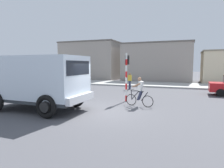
# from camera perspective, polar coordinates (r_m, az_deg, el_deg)

# --- Properties ---
(ground_plane) EXTENTS (120.00, 120.00, 0.00)m
(ground_plane) POSITION_cam_1_polar(r_m,az_deg,el_deg) (10.16, -2.37, -8.22)
(ground_plane) COLOR #4C4C51
(sidewalk_far) EXTENTS (80.00, 5.00, 0.16)m
(sidewalk_far) POSITION_cam_1_polar(r_m,az_deg,el_deg) (23.42, 11.28, -0.09)
(sidewalk_far) COLOR #ADADA8
(sidewalk_far) RESTS_ON ground
(truck_foreground) EXTENTS (5.43, 2.87, 2.90)m
(truck_foreground) POSITION_cam_1_polar(r_m,az_deg,el_deg) (11.15, -21.20, 1.33)
(truck_foreground) COLOR silver
(truck_foreground) RESTS_ON ground
(cyclist) EXTENTS (1.71, 0.55, 1.72)m
(cyclist) POSITION_cam_1_polar(r_m,az_deg,el_deg) (11.41, 8.15, -2.29)
(cyclist) COLOR black
(cyclist) RESTS_ON ground
(traffic_light_pole) EXTENTS (0.24, 0.43, 3.20)m
(traffic_light_pole) POSITION_cam_1_polar(r_m,az_deg,el_deg) (12.82, 4.36, 4.05)
(traffic_light_pole) COLOR red
(traffic_light_pole) RESTS_ON ground
(pedestrian_near_kerb) EXTENTS (0.34, 0.22, 1.62)m
(pedestrian_near_kerb) POSITION_cam_1_polar(r_m,az_deg,el_deg) (18.98, 5.27, 0.94)
(pedestrian_near_kerb) COLOR #2D334C
(pedestrian_near_kerb) RESTS_ON ground
(building_corner_left) EXTENTS (9.37, 7.25, 6.05)m
(building_corner_left) POSITION_cam_1_polar(r_m,az_deg,el_deg) (33.05, -5.54, 6.83)
(building_corner_left) COLOR #9E9389
(building_corner_left) RESTS_ON ground
(building_mid_block) EXTENTS (9.80, 5.85, 5.49)m
(building_mid_block) POSITION_cam_1_polar(r_m,az_deg,el_deg) (29.29, 13.28, 6.28)
(building_mid_block) COLOR #9E9389
(building_mid_block) RESTS_ON ground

